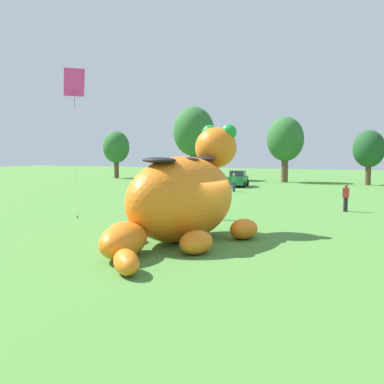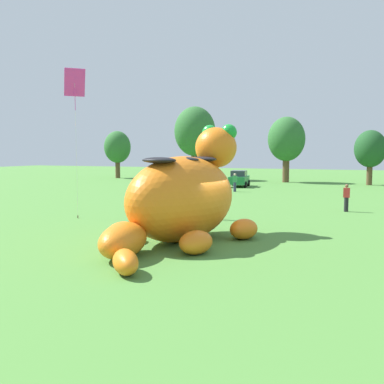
% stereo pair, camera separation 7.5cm
% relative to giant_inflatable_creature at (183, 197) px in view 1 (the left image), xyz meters
% --- Properties ---
extents(ground_plane, '(160.00, 160.00, 0.00)m').
position_rel_giant_inflatable_creature_xyz_m(ground_plane, '(0.62, 0.26, -1.81)').
color(ground_plane, '#4C8438').
extents(giant_inflatable_creature, '(5.70, 9.91, 4.94)m').
position_rel_giant_inflatable_creature_xyz_m(giant_inflatable_creature, '(0.00, 0.00, 0.00)').
color(giant_inflatable_creature, orange).
rests_on(giant_inflatable_creature, ground).
extents(car_yellow, '(2.56, 4.36, 1.72)m').
position_rel_giant_inflatable_creature_xyz_m(car_yellow, '(-13.10, 27.68, -0.95)').
color(car_yellow, yellow).
rests_on(car_yellow, ground).
extents(car_silver, '(2.29, 4.27, 1.72)m').
position_rel_giant_inflatable_creature_xyz_m(car_silver, '(-9.65, 28.47, -0.95)').
color(car_silver, '#B7BABF').
rests_on(car_silver, ground).
extents(car_green, '(2.35, 4.29, 1.72)m').
position_rel_giant_inflatable_creature_xyz_m(car_green, '(-5.92, 28.52, -0.95)').
color(car_green, '#1E7238').
rests_on(car_green, ground).
extents(tree_far_left, '(3.74, 3.74, 6.64)m').
position_rel_giant_inflatable_creature_xyz_m(tree_far_left, '(-26.33, 37.15, 2.54)').
color(tree_far_left, brown).
rests_on(tree_far_left, ground).
extents(tree_left, '(5.47, 5.47, 9.70)m').
position_rel_giant_inflatable_creature_xyz_m(tree_left, '(-14.86, 38.07, 4.54)').
color(tree_left, brown).
rests_on(tree_left, ground).
extents(tree_mid_left, '(4.47, 4.47, 7.94)m').
position_rel_giant_inflatable_creature_xyz_m(tree_mid_left, '(-2.60, 37.37, 3.39)').
color(tree_mid_left, brown).
rests_on(tree_mid_left, ground).
extents(tree_centre_left, '(3.44, 3.44, 6.11)m').
position_rel_giant_inflatable_creature_xyz_m(tree_centre_left, '(6.88, 36.26, 2.19)').
color(tree_centre_left, brown).
rests_on(tree_centre_left, ground).
extents(spectator_near_inflatable, '(0.38, 0.26, 1.71)m').
position_rel_giant_inflatable_creature_xyz_m(spectator_near_inflatable, '(-5.20, 15.82, -0.95)').
color(spectator_near_inflatable, '#2D334C').
rests_on(spectator_near_inflatable, ground).
extents(spectator_mid_field, '(0.38, 0.26, 1.71)m').
position_rel_giant_inflatable_creature_xyz_m(spectator_mid_field, '(-4.61, 22.61, -0.95)').
color(spectator_mid_field, '#2D334C').
rests_on(spectator_mid_field, ground).
extents(spectator_by_cars, '(0.38, 0.26, 1.71)m').
position_rel_giant_inflatable_creature_xyz_m(spectator_by_cars, '(5.76, 12.02, -0.95)').
color(spectator_by_cars, black).
rests_on(spectator_by_cars, ground).
extents(spectator_wandering, '(0.38, 0.26, 1.71)m').
position_rel_giant_inflatable_creature_xyz_m(spectator_wandering, '(-0.85, 5.92, -0.95)').
color(spectator_wandering, black).
rests_on(spectator_wandering, ground).
extents(tethered_flying_kite, '(1.13, 1.13, 8.16)m').
position_rel_giant_inflatable_creature_xyz_m(tethered_flying_kite, '(-7.93, 3.50, 5.51)').
color(tethered_flying_kite, brown).
rests_on(tethered_flying_kite, ground).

